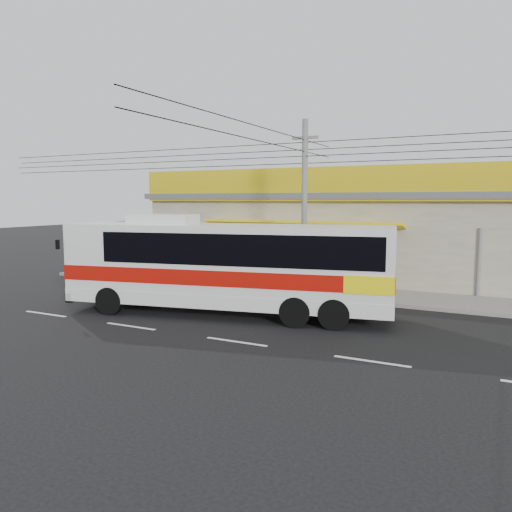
{
  "coord_description": "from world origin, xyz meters",
  "views": [
    {
      "loc": [
        6.95,
        -15.03,
        4.18
      ],
      "look_at": [
        -1.62,
        2.0,
        2.01
      ],
      "focal_mm": 35.0,
      "sensor_mm": 36.0,
      "label": 1
    }
  ],
  "objects_px": {
    "coach_bus": "(231,262)",
    "motorbike_dark": "(182,266)",
    "utility_pole": "(305,152)",
    "motorbike_red": "(237,271)"
  },
  "relations": [
    {
      "from": "coach_bus",
      "to": "motorbike_dark",
      "type": "bearing_deg",
      "value": 124.88
    },
    {
      "from": "motorbike_dark",
      "to": "utility_pole",
      "type": "xyz_separation_m",
      "value": [
        7.89,
        -2.54,
        5.46
      ]
    },
    {
      "from": "utility_pole",
      "to": "motorbike_dark",
      "type": "bearing_deg",
      "value": 162.18
    },
    {
      "from": "motorbike_dark",
      "to": "motorbike_red",
      "type": "bearing_deg",
      "value": -108.84
    },
    {
      "from": "motorbike_dark",
      "to": "coach_bus",
      "type": "bearing_deg",
      "value": -143.31
    },
    {
      "from": "coach_bus",
      "to": "motorbike_dark",
      "type": "relative_size",
      "value": 7.3
    },
    {
      "from": "coach_bus",
      "to": "motorbike_red",
      "type": "xyz_separation_m",
      "value": [
        -2.92,
        5.7,
        -1.26
      ]
    },
    {
      "from": "motorbike_red",
      "to": "motorbike_dark",
      "type": "bearing_deg",
      "value": 77.12
    },
    {
      "from": "utility_pole",
      "to": "motorbike_red",
      "type": "bearing_deg",
      "value": 155.49
    },
    {
      "from": "motorbike_red",
      "to": "utility_pole",
      "type": "distance_m",
      "value": 7.15
    }
  ]
}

